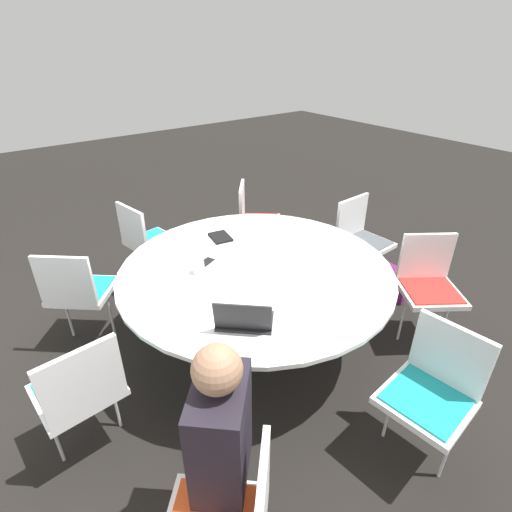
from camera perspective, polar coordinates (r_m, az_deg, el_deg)
name	(u,v)px	position (r m, az deg, el deg)	size (l,w,h in m)	color
ground_plane	(256,343)	(3.37, 0.00, -12.32)	(16.00, 16.00, 0.00)	black
conference_table	(256,277)	(2.98, 0.00, -3.06)	(2.01, 2.01, 0.72)	#333333
chair_1	(434,386)	(2.51, 24.03, -16.65)	(0.48, 0.46, 0.88)	white
chair_2	(429,280)	(3.42, 23.45, -3.23)	(0.60, 0.60, 0.88)	white
chair_3	(360,235)	(3.97, 14.70, 2.87)	(0.44, 0.46, 0.88)	white
chair_4	(254,217)	(4.24, -0.26, 5.62)	(0.61, 0.60, 0.88)	white
chair_5	(146,238)	(3.94, -15.42, 2.56)	(0.51, 0.49, 0.88)	white
chair_6	(77,288)	(3.35, -24.18, -4.20)	(0.61, 0.61, 0.88)	white
chair_7	(79,388)	(2.50, -23.91, -16.82)	(0.45, 0.47, 0.88)	white
person_0	(218,439)	(1.88, -5.47, -24.57)	(0.41, 0.41, 1.23)	#231E28
laptop	(244,319)	(2.35, -1.73, -9.03)	(0.40, 0.40, 0.21)	#232326
spiral_notebook	(220,237)	(3.37, -5.11, 2.71)	(0.23, 0.19, 0.02)	black
coffee_cup	(199,268)	(2.88, -8.20, -1.66)	(0.08, 0.08, 0.09)	white
cell_phone	(206,262)	(3.02, -7.18, -0.90)	(0.12, 0.16, 0.01)	black
handbag	(392,282)	(4.06, 18.85, -3.53)	(0.36, 0.16, 0.28)	#661E56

